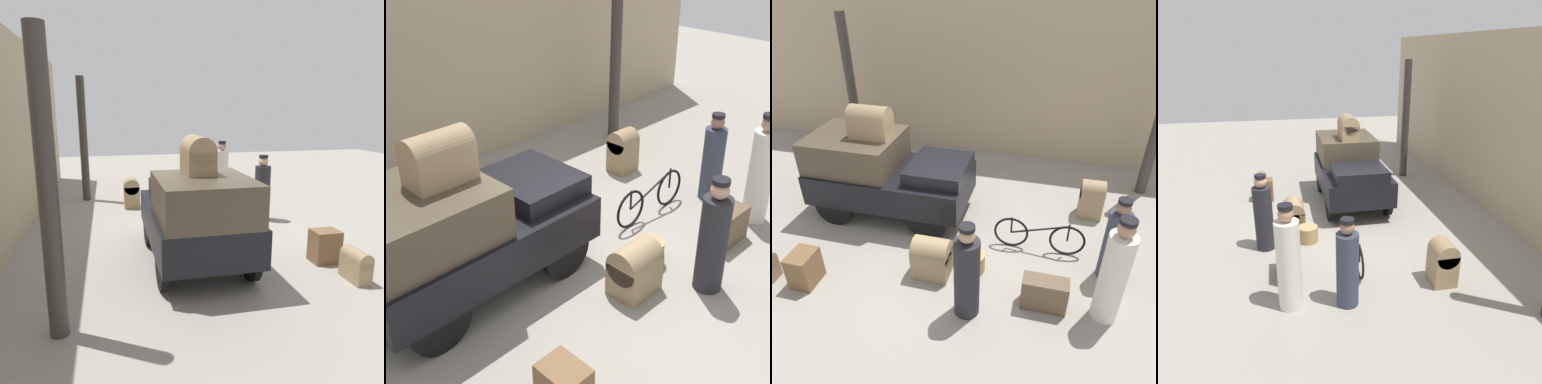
# 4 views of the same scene
# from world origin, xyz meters

# --- Properties ---
(ground_plane) EXTENTS (30.00, 30.00, 0.00)m
(ground_plane) POSITION_xyz_m (0.00, 0.00, 0.00)
(ground_plane) COLOR gray
(station_building_facade) EXTENTS (16.00, 0.15, 4.50)m
(station_building_facade) POSITION_xyz_m (0.00, 4.08, 2.25)
(station_building_facade) COLOR tan
(station_building_facade) RESTS_ON ground
(canopy_pillar_right) EXTENTS (0.24, 0.24, 3.77)m
(canopy_pillar_right) POSITION_xyz_m (3.93, 2.76, 1.88)
(canopy_pillar_right) COLOR #38332D
(canopy_pillar_right) RESTS_ON ground
(truck) EXTENTS (3.28, 1.67, 1.74)m
(truck) POSITION_xyz_m (-1.62, 0.55, 0.96)
(truck) COLOR black
(truck) RESTS_ON ground
(bicycle) EXTENTS (1.70, 0.04, 0.70)m
(bicycle) POSITION_xyz_m (1.71, -0.02, 0.34)
(bicycle) COLOR black
(bicycle) RESTS_ON ground
(wicker_basket) EXTENTS (0.44, 0.44, 0.36)m
(wicker_basket) POSITION_xyz_m (0.63, -0.84, 0.18)
(wicker_basket) COLOR tan
(wicker_basket) RESTS_ON ground
(porter_standing_middle) EXTENTS (0.39, 0.39, 1.68)m
(porter_standing_middle) POSITION_xyz_m (0.75, -1.78, 0.77)
(porter_standing_middle) COLOR #232328
(porter_standing_middle) RESTS_ON ground
(porter_carrying_trunk) EXTENTS (0.40, 0.40, 1.86)m
(porter_carrying_trunk) POSITION_xyz_m (2.85, -1.33, 0.85)
(porter_carrying_trunk) COLOR silver
(porter_carrying_trunk) RESTS_ON ground
(porter_with_bicycle) EXTENTS (0.38, 0.38, 1.59)m
(porter_with_bicycle) POSITION_xyz_m (2.96, -0.39, 0.72)
(porter_with_bicycle) COLOR #33384C
(porter_with_bicycle) RESTS_ON ground
(suitcase_tan_flat) EXTENTS (0.72, 0.31, 0.56)m
(suitcase_tan_flat) POSITION_xyz_m (1.92, -1.38, 0.28)
(suitcase_tan_flat) COLOR brown
(suitcase_tan_flat) RESTS_ON ground
(trunk_large_brown) EXTENTS (0.48, 0.44, 0.86)m
(trunk_large_brown) POSITION_xyz_m (2.70, 1.44, 0.45)
(trunk_large_brown) COLOR #937A56
(trunk_large_brown) RESTS_ON ground
(trunk_umber_medium) EXTENTS (0.63, 0.50, 0.75)m
(trunk_umber_medium) POSITION_xyz_m (-0.04, -1.11, 0.38)
(trunk_umber_medium) COLOR #937A56
(trunk_umber_medium) RESTS_ON ground
(trunk_on_truck_roof) EXTENTS (0.80, 0.48, 0.65)m
(trunk_on_truck_roof) POSITION_xyz_m (-1.80, 0.55, 2.05)
(trunk_on_truck_roof) COLOR #937A56
(trunk_on_truck_roof) RESTS_ON truck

